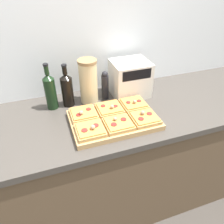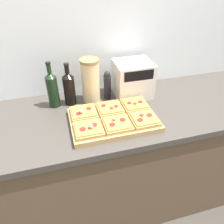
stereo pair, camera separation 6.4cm
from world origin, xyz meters
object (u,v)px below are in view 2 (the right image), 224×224
object	(u,v)px
olive_oil_bottle	(53,89)
grain_jar_tall	(90,81)
pepper_mill	(107,85)
cutting_board	(113,120)
toaster_oven	(133,79)
wine_bottle	(69,88)

from	to	relation	value
olive_oil_bottle	grain_jar_tall	bearing A→B (deg)	0.00
olive_oil_bottle	pepper_mill	distance (m)	0.35
olive_oil_bottle	grain_jar_tall	size ratio (longest dim) A/B	1.03
cutting_board	olive_oil_bottle	bearing A→B (deg)	139.27
olive_oil_bottle	toaster_oven	world-z (taller)	olive_oil_bottle
grain_jar_tall	pepper_mill	distance (m)	0.12
wine_bottle	grain_jar_tall	world-z (taller)	grain_jar_tall
olive_oil_bottle	grain_jar_tall	distance (m)	0.24
pepper_mill	cutting_board	bearing A→B (deg)	-97.34
olive_oil_bottle	grain_jar_tall	xyz separation A→B (m)	(0.24, 0.00, 0.02)
pepper_mill	olive_oil_bottle	bearing A→B (deg)	180.00
wine_bottle	toaster_oven	distance (m)	0.42
toaster_oven	wine_bottle	bearing A→B (deg)	179.88
toaster_oven	grain_jar_tall	bearing A→B (deg)	179.83
olive_oil_bottle	toaster_oven	bearing A→B (deg)	-0.09
grain_jar_tall	toaster_oven	world-z (taller)	grain_jar_tall
cutting_board	toaster_oven	world-z (taller)	toaster_oven
wine_bottle	grain_jar_tall	xyz separation A→B (m)	(0.14, 0.00, 0.03)
olive_oil_bottle	pepper_mill	bearing A→B (deg)	0.00
pepper_mill	wine_bottle	bearing A→B (deg)	-180.00
cutting_board	grain_jar_tall	bearing A→B (deg)	105.82
cutting_board	wine_bottle	distance (m)	0.36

